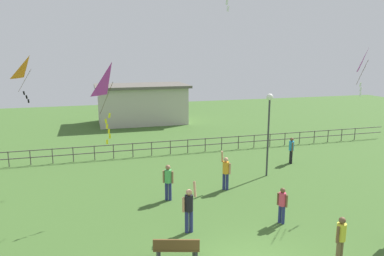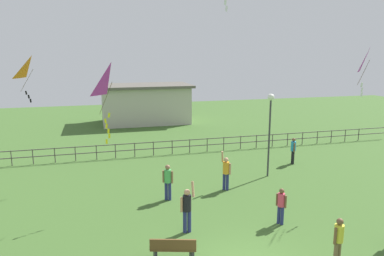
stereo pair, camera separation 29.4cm
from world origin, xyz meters
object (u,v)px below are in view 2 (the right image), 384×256
Objects in this scene: lamppost at (270,117)px; person_4 at (338,238)px; kite_0 at (369,61)px; kite_5 at (33,70)px; person_5 at (187,207)px; person_0 at (226,171)px; person_2 at (293,149)px; person_1 at (281,204)px; park_bench at (173,248)px; person_7 at (168,180)px; kite_3 at (112,85)px.

lamppost reaches higher than person_4.
kite_0 is 16.49m from kite_5.
person_0 is at bearing 51.68° from person_5.
person_5 is at bearing -141.43° from person_2.
person_1 is at bearing -162.53° from kite_0.
lamppost reaches higher than person_5.
person_0 is at bearing 99.34° from person_4.
lamppost is 3.87m from person_2.
person_0 is at bearing 155.96° from kite_0.
kite_5 is (-6.21, 8.50, 4.81)m from person_5.
person_7 reaches higher than park_bench.
lamppost reaches higher than person_1.
person_4 is (1.16, -7.07, -0.06)m from person_0.
kite_0 is at bearing -88.69° from person_2.
person_5 reaches higher than person_1.
person_0 is 0.60× the size of kite_3.
park_bench is (-6.83, -6.85, -2.86)m from lamppost.
kite_3 is at bearing -168.69° from person_0.
kite_3 is at bearing 132.76° from person_5.
lamppost is 2.70× the size of person_7.
kite_0 is at bearing -13.18° from person_7.
park_bench is at bearing -162.41° from person_1.
person_7 is (-0.09, 3.23, -0.04)m from person_5.
kite_5 is at bearing 131.00° from person_4.
park_bench is 0.70× the size of kite_0.
lamppost reaches higher than person_2.
person_5 is 11.57m from kite_5.
person_4 is 0.73× the size of kite_0.
person_2 is 0.68× the size of kite_5.
kite_5 is at bearing 126.14° from person_5.
person_7 is at bearing -157.67° from person_2.
person_0 is 1.23× the size of person_4.
person_7 is (0.84, 5.03, 0.51)m from park_bench.
kite_3 is (-6.19, 2.96, 4.56)m from person_1.
person_0 is 0.97× the size of person_5.
person_5 is (-8.45, -6.73, 0.08)m from person_2.
person_7 is 0.77× the size of kite_0.
kite_3 is at bearing -163.91° from lamppost.
kite_3 reaches higher than person_5.
person_1 is 0.88× the size of person_7.
person_5 is 1.19× the size of person_7.
kite_3 reaches higher than person_1.
park_bench is 5.12m from person_7.
park_bench is 12.68m from person_2.
kite_5 is (-3.77, 5.86, 0.40)m from kite_3.
person_7 is (-3.02, -0.49, -0.01)m from person_0.
person_1 is (4.68, 1.48, 0.40)m from park_bench.
person_0 is 4.74m from person_5.
person_5 is 0.61× the size of kite_3.
park_bench is 2.10m from person_5.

